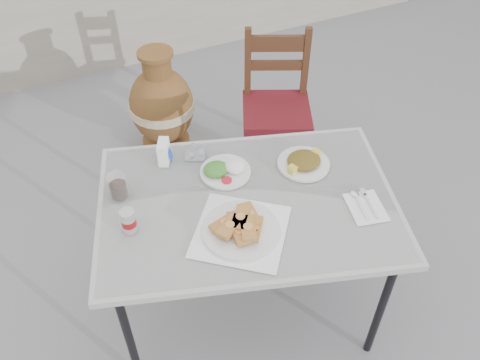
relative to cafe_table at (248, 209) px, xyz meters
name	(u,v)px	position (x,y,z in m)	size (l,w,h in m)	color
ground	(231,297)	(-0.06, 0.05, -0.68)	(80.00, 80.00, 0.00)	slate
cafe_table	(248,209)	(0.00, 0.00, 0.00)	(1.39, 1.14, 0.73)	black
pide_plate	(241,226)	(-0.10, -0.14, 0.08)	(0.47, 0.47, 0.07)	white
salad_rice_plate	(225,169)	(-0.02, 0.19, 0.07)	(0.22, 0.22, 0.05)	silver
salad_chopped_plate	(304,162)	(0.31, 0.09, 0.07)	(0.23, 0.23, 0.05)	silver
soda_can	(129,221)	(-0.47, 0.05, 0.10)	(0.06, 0.06, 0.10)	silver
cola_glass	(118,187)	(-0.46, 0.24, 0.10)	(0.08, 0.08, 0.11)	white
napkin_holder	(164,152)	(-0.22, 0.37, 0.10)	(0.08, 0.10, 0.10)	white
condiment_caddy	(195,153)	(-0.09, 0.34, 0.07)	(0.11, 0.10, 0.06)	silver
cutlery_napkin	(364,205)	(0.41, -0.22, 0.05)	(0.17, 0.20, 0.01)	white
chair	(276,106)	(0.60, 0.86, -0.22)	(0.52, 0.52, 0.89)	#361E0E
terracotta_urn	(162,106)	(0.03, 1.31, -0.35)	(0.41, 0.41, 0.72)	brown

